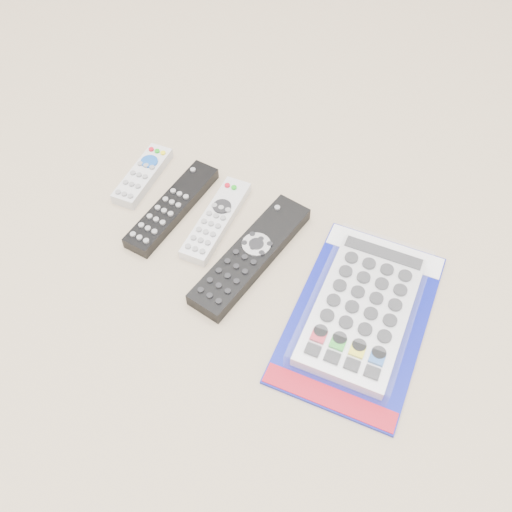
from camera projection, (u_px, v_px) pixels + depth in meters
The scene contains 5 objects.
remote_small_grey at pixel (143, 175), 0.95m from camera, with size 0.06×0.14×0.02m.
remote_slim_black at pixel (172, 207), 0.91m from camera, with size 0.05×0.20×0.02m.
remote_silver_dvd at pixel (216, 220), 0.90m from camera, with size 0.06×0.18×0.02m.
remote_large_black at pixel (251, 255), 0.85m from camera, with size 0.08×0.24×0.03m.
jumbo_remote_packaged at pixel (362, 309), 0.79m from camera, with size 0.21×0.31×0.04m.
Camera 1 is at (0.29, -0.46, 0.69)m, focal length 40.00 mm.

